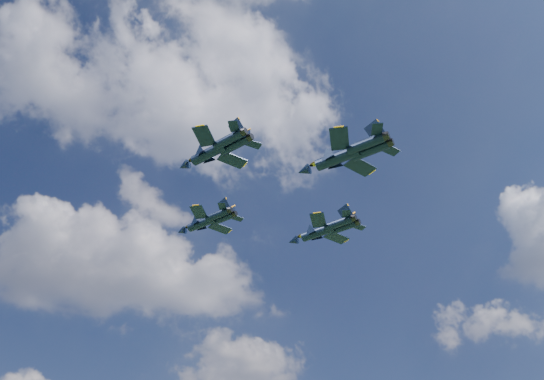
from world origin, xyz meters
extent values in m
cylinder|color=black|center=(-7.58, 8.32, 59.73)|extent=(6.91, 6.80, 1.62)
cone|color=black|center=(-11.31, 11.96, 59.73)|extent=(2.74, 2.72, 1.53)
ellipsoid|color=brown|center=(-9.70, 10.39, 60.22)|extent=(2.45, 2.42, 0.74)
cube|color=black|center=(-8.56, 4.76, 59.73)|extent=(3.73, 4.71, 0.16)
cube|color=black|center=(-4.04, 9.38, 59.73)|extent=(4.72, 3.79, 0.16)
cube|color=black|center=(-4.53, 2.08, 59.73)|extent=(1.90, 2.45, 0.13)
cube|color=black|center=(-1.27, 5.41, 59.73)|extent=(2.46, 1.94, 0.13)
cube|color=black|center=(-4.10, 3.54, 60.98)|extent=(2.33, 1.58, 2.70)
cube|color=black|center=(-2.72, 4.95, 60.98)|extent=(1.59, 2.29, 2.70)
cylinder|color=black|center=(-8.32, -11.86, 59.75)|extent=(7.19, 7.50, 1.73)
cone|color=black|center=(-12.14, -7.79, 59.75)|extent=(2.91, 2.94, 1.64)
ellipsoid|color=brown|center=(-10.49, -9.54, 60.28)|extent=(2.57, 2.65, 0.79)
cube|color=black|center=(-9.53, -15.63, 59.75)|extent=(4.13, 5.07, 0.17)
cube|color=black|center=(-4.48, -10.89, 59.75)|extent=(5.03, 3.93, 0.17)
cube|color=black|center=(-5.34, -18.70, 59.75)|extent=(2.11, 2.65, 0.13)
cube|color=black|center=(-1.69, -15.27, 59.75)|extent=(2.61, 2.00, 0.13)
cube|color=black|center=(-4.81, -17.15, 61.10)|extent=(2.43, 1.72, 2.90)
cube|color=black|center=(-3.27, -15.70, 61.10)|extent=(1.70, 2.52, 2.90)
cylinder|color=black|center=(14.91, 7.07, 59.74)|extent=(7.78, 7.76, 1.83)
cone|color=black|center=(10.73, 11.23, 59.74)|extent=(3.09, 3.09, 1.73)
ellipsoid|color=brown|center=(12.53, 9.43, 60.30)|extent=(2.76, 2.76, 0.83)
cube|color=black|center=(13.77, 3.04, 59.74)|extent=(4.25, 5.34, 0.18)
cube|color=black|center=(18.94, 8.23, 59.74)|extent=(5.34, 4.27, 0.18)
cube|color=black|center=(18.31, -0.05, 59.74)|extent=(2.17, 2.78, 0.14)
cube|color=black|center=(22.04, 3.70, 59.74)|extent=(2.78, 2.18, 0.14)
cube|color=black|center=(18.81, 1.61, 61.17)|extent=(2.62, 1.80, 3.06)
cube|color=black|center=(20.39, 3.20, 61.17)|extent=(1.80, 2.61, 3.06)
cylinder|color=black|center=(12.63, -13.63, 60.83)|extent=(8.71, 8.30, 2.01)
cone|color=black|center=(7.90, -9.22, 60.83)|extent=(3.41, 3.36, 1.89)
ellipsoid|color=brown|center=(9.94, -11.12, 61.45)|extent=(3.08, 2.97, 0.91)
cube|color=black|center=(11.53, -18.08, 60.83)|extent=(4.54, 5.82, 0.20)
cube|color=black|center=(16.99, -12.21, 60.83)|extent=(5.87, 4.80, 0.20)
cube|color=black|center=(16.61, -21.29, 60.83)|extent=(2.30, 3.02, 0.16)
cube|color=black|center=(20.56, -17.05, 60.83)|extent=(3.07, 2.45, 0.16)
cube|color=black|center=(17.10, -19.46, 62.39)|extent=(2.93, 1.97, 3.36)
cube|color=black|center=(18.77, -17.66, 62.39)|extent=(2.00, 2.81, 3.36)
camera|label=1|loc=(-10.93, -76.03, 3.27)|focal=35.00mm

